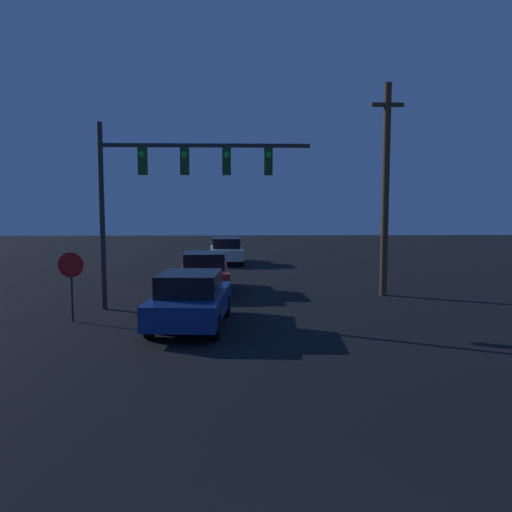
% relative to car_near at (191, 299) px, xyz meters
% --- Properties ---
extents(car_near, '(2.20, 4.67, 1.58)m').
position_rel_car_near_xyz_m(car_near, '(0.00, 0.00, 0.00)').
color(car_near, navy).
rests_on(car_near, ground_plane).
extents(car_mid, '(2.19, 4.66, 1.58)m').
position_rel_car_near_xyz_m(car_mid, '(-0.06, 6.13, 0.00)').
color(car_mid, '#B21E1E').
rests_on(car_mid, ground_plane).
extents(car_far, '(2.18, 4.66, 1.58)m').
position_rel_car_near_xyz_m(car_far, '(0.55, 16.50, 0.00)').
color(car_far, beige).
rests_on(car_far, ground_plane).
extents(traffic_signal_mast, '(6.97, 0.30, 6.18)m').
position_rel_car_near_xyz_m(traffic_signal_mast, '(-0.90, 2.60, 3.59)').
color(traffic_signal_mast, '#2D2D2D').
rests_on(traffic_signal_mast, ground_plane).
extents(stop_sign, '(0.75, 0.07, 2.09)m').
position_rel_car_near_xyz_m(stop_sign, '(-3.61, 0.73, 0.66)').
color(stop_sign, '#2D2D2D').
rests_on(stop_sign, ground_plane).
extents(utility_pole, '(1.22, 0.28, 8.08)m').
position_rel_car_near_xyz_m(utility_pole, '(6.98, 4.95, 3.35)').
color(utility_pole, '#4C3823').
rests_on(utility_pole, ground_plane).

